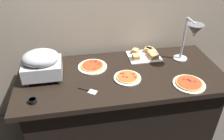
# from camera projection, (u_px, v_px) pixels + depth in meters

# --- Properties ---
(ground_plane) EXTENTS (8.00, 8.00, 0.00)m
(ground_plane) POSITION_uv_depth(u_px,v_px,m) (120.00, 130.00, 2.55)
(ground_plane) COLOR #38332D
(back_wall) EXTENTS (4.40, 0.04, 2.40)m
(back_wall) POSITION_uv_depth(u_px,v_px,m) (112.00, 10.00, 2.30)
(back_wall) COLOR tan
(back_wall) RESTS_ON ground_plane
(buffet_table) EXTENTS (1.90, 0.84, 0.76)m
(buffet_table) POSITION_uv_depth(u_px,v_px,m) (120.00, 104.00, 2.34)
(buffet_table) COLOR black
(buffet_table) RESTS_ON ground_plane
(chafing_dish) EXTENTS (0.33, 0.26, 0.28)m
(chafing_dish) POSITION_uv_depth(u_px,v_px,m) (42.00, 63.00, 1.99)
(chafing_dish) COLOR #B7BABF
(chafing_dish) RESTS_ON buffet_table
(heat_lamp) EXTENTS (0.15, 0.31, 0.45)m
(heat_lamp) POSITION_uv_depth(u_px,v_px,m) (192.00, 33.00, 2.06)
(heat_lamp) COLOR #B7BABF
(heat_lamp) RESTS_ON buffet_table
(pizza_plate_front) EXTENTS (0.28, 0.28, 0.03)m
(pizza_plate_front) POSITION_uv_depth(u_px,v_px,m) (92.00, 66.00, 2.22)
(pizza_plate_front) COLOR white
(pizza_plate_front) RESTS_ON buffet_table
(pizza_plate_center) EXTENTS (0.25, 0.25, 0.03)m
(pizza_plate_center) POSITION_uv_depth(u_px,v_px,m) (127.00, 77.00, 2.06)
(pizza_plate_center) COLOR white
(pizza_plate_center) RESTS_ON buffet_table
(pizza_plate_raised_stand) EXTENTS (0.28, 0.28, 0.03)m
(pizza_plate_raised_stand) POSITION_uv_depth(u_px,v_px,m) (189.00, 83.00, 1.98)
(pizza_plate_raised_stand) COLOR white
(pizza_plate_raised_stand) RESTS_ON buffet_table
(sandwich_platter) EXTENTS (0.33, 0.27, 0.06)m
(sandwich_platter) POSITION_uv_depth(u_px,v_px,m) (145.00, 54.00, 2.39)
(sandwich_platter) COLOR white
(sandwich_platter) RESTS_ON buffet_table
(sauce_cup_near) EXTENTS (0.06, 0.06, 0.03)m
(sauce_cup_near) POSITION_uv_depth(u_px,v_px,m) (33.00, 101.00, 1.78)
(sauce_cup_near) COLOR black
(sauce_cup_near) RESTS_ON buffet_table
(serving_spatula) EXTENTS (0.16, 0.12, 0.01)m
(serving_spatula) POSITION_uv_depth(u_px,v_px,m) (88.00, 91.00, 1.91)
(serving_spatula) COLOR #B7BABF
(serving_spatula) RESTS_ON buffet_table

